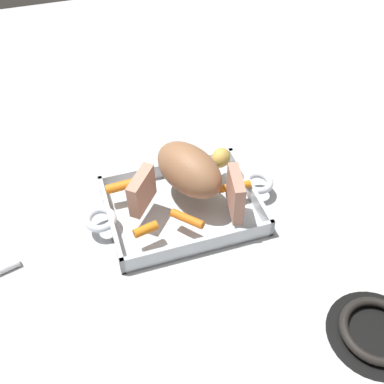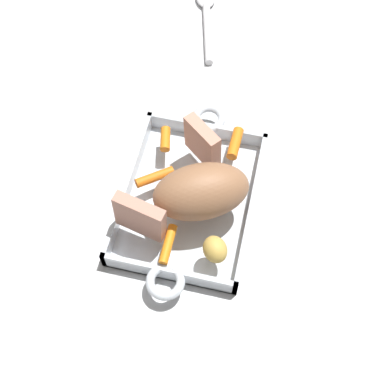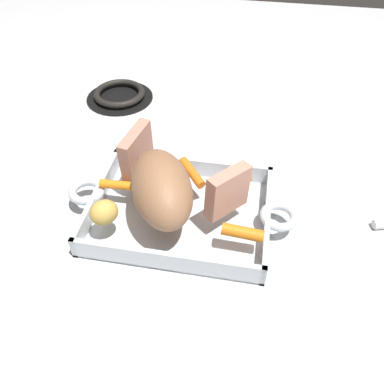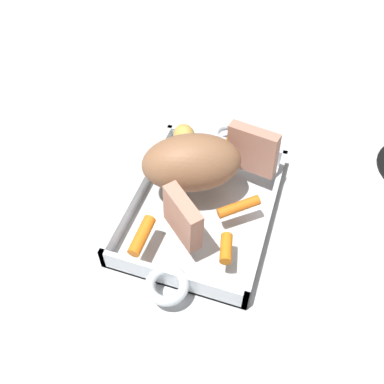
# 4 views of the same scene
# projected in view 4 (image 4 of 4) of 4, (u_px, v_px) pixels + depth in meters

# --- Properties ---
(ground_plane) EXTENTS (2.13, 2.13, 0.00)m
(ground_plane) POSITION_uv_depth(u_px,v_px,m) (202.00, 212.00, 0.70)
(ground_plane) COLOR silver
(roasting_dish) EXTENTS (0.38, 0.22, 0.04)m
(roasting_dish) POSITION_uv_depth(u_px,v_px,m) (202.00, 207.00, 0.69)
(roasting_dish) COLOR silver
(roasting_dish) RESTS_ON ground_plane
(pork_roast) EXTENTS (0.15, 0.18, 0.09)m
(pork_roast) POSITION_uv_depth(u_px,v_px,m) (192.00, 163.00, 0.66)
(pork_roast) COLOR #966746
(pork_roast) RESTS_ON roasting_dish
(roast_slice_thin) EXTENTS (0.07, 0.07, 0.08)m
(roast_slice_thin) POSITION_uv_depth(u_px,v_px,m) (183.00, 218.00, 0.60)
(roast_slice_thin) COLOR tan
(roast_slice_thin) RESTS_ON roasting_dish
(roast_slice_outer) EXTENTS (0.04, 0.09, 0.09)m
(roast_slice_outer) POSITION_uv_depth(u_px,v_px,m) (253.00, 150.00, 0.68)
(roast_slice_outer) COLOR tan
(roast_slice_outer) RESTS_ON roasting_dish
(baby_carrot_northeast) EXTENTS (0.07, 0.02, 0.02)m
(baby_carrot_northeast) POSITION_uv_depth(u_px,v_px,m) (226.00, 150.00, 0.73)
(baby_carrot_northeast) COLOR orange
(baby_carrot_northeast) RESTS_ON roasting_dish
(baby_carrot_center_left) EXTENTS (0.06, 0.02, 0.02)m
(baby_carrot_center_left) POSITION_uv_depth(u_px,v_px,m) (142.00, 236.00, 0.61)
(baby_carrot_center_left) COLOR orange
(baby_carrot_center_left) RESTS_ON roasting_dish
(baby_carrot_southwest) EXTENTS (0.06, 0.06, 0.02)m
(baby_carrot_southwest) POSITION_uv_depth(u_px,v_px,m) (239.00, 207.00, 0.65)
(baby_carrot_southwest) COLOR orange
(baby_carrot_southwest) RESTS_ON roasting_dish
(baby_carrot_southeast) EXTENTS (0.05, 0.03, 0.02)m
(baby_carrot_southeast) POSITION_uv_depth(u_px,v_px,m) (226.00, 248.00, 0.60)
(baby_carrot_southeast) COLOR orange
(baby_carrot_southeast) RESTS_ON roasting_dish
(potato_halved) EXTENTS (0.06, 0.06, 0.04)m
(potato_halved) POSITION_uv_depth(u_px,v_px,m) (184.00, 136.00, 0.73)
(potato_halved) COLOR gold
(potato_halved) RESTS_ON roasting_dish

